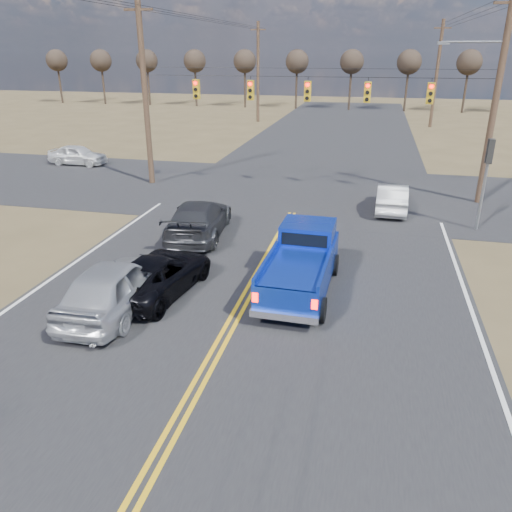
% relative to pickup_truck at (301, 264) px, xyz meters
% --- Properties ---
extents(ground, '(160.00, 160.00, 0.00)m').
position_rel_pickup_truck_xyz_m(ground, '(-1.60, -5.86, -0.94)').
color(ground, brown).
rests_on(ground, ground).
extents(road_main, '(14.00, 120.00, 0.02)m').
position_rel_pickup_truck_xyz_m(road_main, '(-1.60, 4.14, -0.94)').
color(road_main, '#28282B').
rests_on(road_main, ground).
extents(road_cross, '(120.00, 12.00, 0.02)m').
position_rel_pickup_truck_xyz_m(road_cross, '(-1.60, 12.14, -0.94)').
color(road_cross, '#28282B').
rests_on(road_cross, ground).
extents(signal_gantry, '(19.60, 4.83, 10.00)m').
position_rel_pickup_truck_xyz_m(signal_gantry, '(-1.10, 11.93, 4.12)').
color(signal_gantry, '#473323').
rests_on(signal_gantry, ground).
extents(utility_poles, '(19.60, 58.32, 10.00)m').
position_rel_pickup_truck_xyz_m(utility_poles, '(-1.60, 11.14, 4.29)').
color(utility_poles, '#473323').
rests_on(utility_poles, ground).
extents(treeline, '(87.00, 117.80, 7.40)m').
position_rel_pickup_truck_xyz_m(treeline, '(-1.60, 21.10, 4.76)').
color(treeline, '#33261C').
rests_on(treeline, ground).
extents(pickup_truck, '(2.17, 5.21, 1.94)m').
position_rel_pickup_truck_xyz_m(pickup_truck, '(0.00, 0.00, 0.00)').
color(pickup_truck, black).
rests_on(pickup_truck, ground).
extents(silver_suv, '(2.05, 4.81, 1.62)m').
position_rel_pickup_truck_xyz_m(silver_suv, '(-5.19, -2.58, -0.13)').
color(silver_suv, '#B0B2B8').
rests_on(silver_suv, ground).
extents(black_suv, '(2.69, 4.76, 1.26)m').
position_rel_pickup_truck_xyz_m(black_suv, '(-4.44, -1.14, -0.31)').
color(black_suv, black).
rests_on(black_suv, ground).
extents(white_car_queue, '(1.52, 4.08, 1.33)m').
position_rel_pickup_truck_xyz_m(white_car_queue, '(3.01, 9.64, -0.27)').
color(white_car_queue, silver).
rests_on(white_car_queue, ground).
extents(dgrey_car_queue, '(2.69, 5.40, 1.51)m').
position_rel_pickup_truck_xyz_m(dgrey_car_queue, '(-4.90, 4.14, -0.19)').
color(dgrey_car_queue, '#35363A').
rests_on(dgrey_car_queue, ground).
extents(cross_car_west, '(1.67, 3.98, 1.34)m').
position_rel_pickup_truck_xyz_m(cross_car_west, '(-17.59, 15.71, -0.27)').
color(cross_car_west, silver).
rests_on(cross_car_west, ground).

